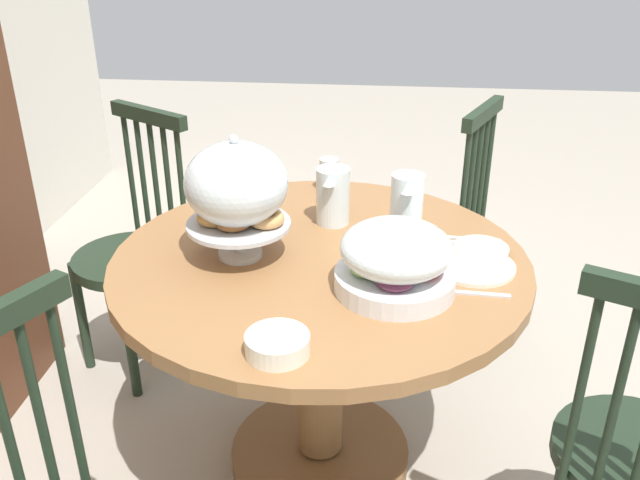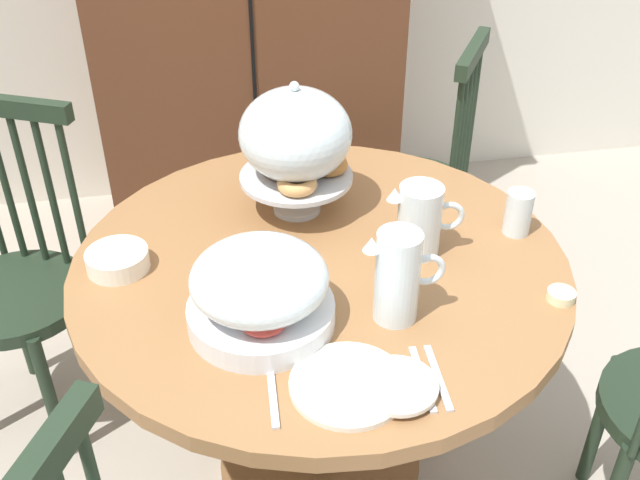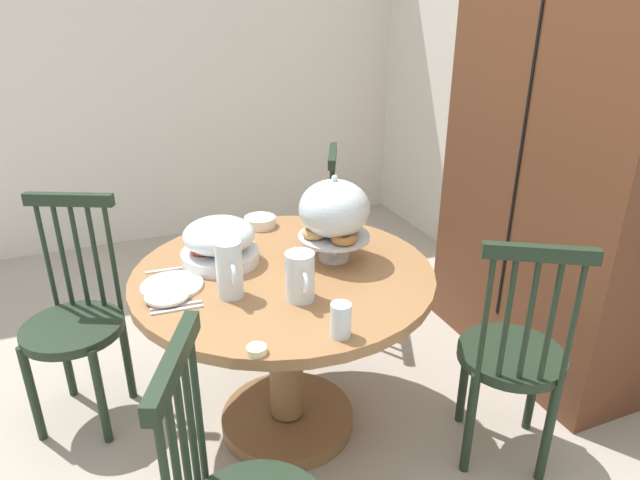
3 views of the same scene
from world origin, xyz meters
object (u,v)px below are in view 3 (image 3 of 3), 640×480
at_px(drinking_glass, 341,320).
at_px(dining_table, 285,321).
at_px(cereal_bowl, 260,222).
at_px(butter_dish, 257,350).
at_px(milk_pitcher, 229,272).
at_px(windsor_chair_by_cabinet, 307,245).
at_px(wooden_armoire, 568,167).
at_px(orange_juice_pitcher, 300,278).
at_px(fruit_platter_covered, 219,242).
at_px(china_plate_large, 172,286).
at_px(windsor_chair_facing_door, 75,325).
at_px(china_plate_small, 167,295).
at_px(windsor_chair_near_window, 512,359).
at_px(pastry_stand_with_dome, 334,212).

bearing_deg(drinking_glass, dining_table, -177.67).
distance_m(cereal_bowl, butter_dish, 0.97).
distance_m(milk_pitcher, drinking_glass, 0.45).
relative_size(windsor_chair_by_cabinet, drinking_glass, 8.86).
height_order(wooden_armoire, orange_juice_pitcher, wooden_armoire).
bearing_deg(fruit_platter_covered, dining_table, 51.83).
xyz_separation_m(dining_table, china_plate_large, (-0.02, -0.41, 0.23)).
distance_m(windsor_chair_facing_door, china_plate_small, 0.64).
bearing_deg(orange_juice_pitcher, milk_pitcher, -117.61).
distance_m(wooden_armoire, milk_pitcher, 1.61).
height_order(windsor_chair_near_window, milk_pitcher, windsor_chair_near_window).
distance_m(windsor_chair_near_window, drinking_glass, 0.79).
bearing_deg(drinking_glass, china_plate_large, -139.78).
xyz_separation_m(windsor_chair_near_window, windsor_chair_facing_door, (-0.87, -1.51, 0.00)).
height_order(windsor_chair_near_window, pastry_stand_with_dome, pastry_stand_with_dome).
distance_m(orange_juice_pitcher, butter_dish, 0.34).
bearing_deg(orange_juice_pitcher, dining_table, 176.16).
bearing_deg(wooden_armoire, windsor_chair_near_window, -51.64).
bearing_deg(dining_table, wooden_armoire, 91.33).
relative_size(windsor_chair_by_cabinet, fruit_platter_covered, 3.25).
xyz_separation_m(china_plate_large, butter_dish, (0.50, 0.17, 0.01)).
relative_size(fruit_platter_covered, butter_dish, 5.00).
relative_size(pastry_stand_with_dome, cereal_bowl, 2.46).
bearing_deg(china_plate_large, wooden_armoire, 90.27).
height_order(windsor_chair_by_cabinet, pastry_stand_with_dome, pastry_stand_with_dome).
distance_m(windsor_chair_by_cabinet, milk_pitcher, 1.15).
relative_size(dining_table, windsor_chair_facing_door, 1.17).
bearing_deg(cereal_bowl, china_plate_large, -46.55).
relative_size(windsor_chair_near_window, windsor_chair_facing_door, 1.00).
bearing_deg(cereal_bowl, orange_juice_pitcher, -5.01).
xyz_separation_m(windsor_chair_by_cabinet, butter_dish, (1.25, -0.63, 0.30)).
height_order(windsor_chair_facing_door, drinking_glass, windsor_chair_facing_door).
relative_size(windsor_chair_by_cabinet, butter_dish, 16.25).
bearing_deg(drinking_glass, milk_pitcher, -145.97).
distance_m(windsor_chair_near_window, butter_dish, 1.02).
height_order(windsor_chair_by_cabinet, drinking_glass, windsor_chair_by_cabinet).
bearing_deg(windsor_chair_near_window, drinking_glass, -89.14).
bearing_deg(china_plate_small, milk_pitcher, 75.74).
height_order(wooden_armoire, fruit_platter_covered, wooden_armoire).
bearing_deg(wooden_armoire, windsor_chair_by_cabinet, -127.33).
distance_m(dining_table, pastry_stand_with_dome, 0.48).
xyz_separation_m(orange_juice_pitcher, butter_dish, (0.25, -0.23, -0.07)).
distance_m(orange_juice_pitcher, drinking_glass, 0.26).
height_order(dining_table, butter_dish, butter_dish).
distance_m(pastry_stand_with_dome, fruit_platter_covered, 0.46).
bearing_deg(butter_dish, pastry_stand_with_dome, 137.11).
relative_size(milk_pitcher, cereal_bowl, 1.45).
relative_size(drinking_glass, butter_dish, 1.83).
height_order(orange_juice_pitcher, china_plate_small, orange_juice_pitcher).
height_order(windsor_chair_near_window, fruit_platter_covered, windsor_chair_near_window).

